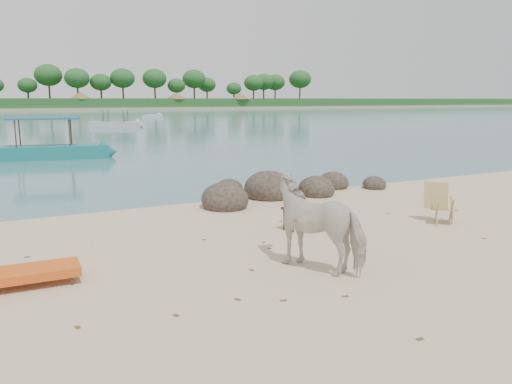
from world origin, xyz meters
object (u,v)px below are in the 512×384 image
(deck_chair, at_px, (445,205))
(lounge_chair, at_px, (25,269))
(boat_near, at_px, (44,125))
(side_table, at_px, (297,219))
(cow, at_px, (321,224))
(boulders, at_px, (277,191))

(deck_chair, bearing_deg, lounge_chair, -140.02)
(lounge_chair, bearing_deg, deck_chair, 0.91)
(lounge_chair, relative_size, boat_near, 0.30)
(side_table, distance_m, lounge_chair, 5.54)
(cow, distance_m, deck_chair, 4.41)
(cow, relative_size, deck_chair, 2.01)
(side_table, xyz_separation_m, lounge_chair, (-5.47, -0.92, 0.05))
(side_table, height_order, deck_chair, deck_chair)
(cow, xyz_separation_m, boat_near, (-2.57, 19.60, 0.85))
(lounge_chair, bearing_deg, boat_near, 85.98)
(side_table, height_order, lounge_chair, lounge_chair)
(lounge_chair, xyz_separation_m, deck_chair, (8.74, -0.17, 0.16))
(deck_chair, bearing_deg, boat_near, 151.35)
(side_table, relative_size, boat_near, 0.09)
(cow, bearing_deg, boat_near, -110.11)
(side_table, height_order, boat_near, boat_near)
(cow, distance_m, lounge_chair, 4.71)
(boulders, bearing_deg, lounge_chair, -147.88)
(cow, height_order, boat_near, boat_near)
(boulders, height_order, lounge_chair, boulders)
(lounge_chair, height_order, boat_near, boat_near)
(boulders, bearing_deg, boat_near, 109.79)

